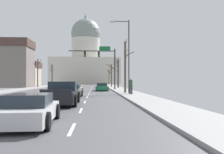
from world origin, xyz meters
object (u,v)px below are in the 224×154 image
(sedan_oncoming_01, at_px, (68,85))
(sedan_oncoming_02, at_px, (60,84))
(pedestrian_00, at_px, (131,85))
(street_lamp_right, at_px, (126,50))
(sedan_near_00, at_px, (102,87))
(sedan_near_02, at_px, (71,91))
(signal_gantry, at_px, (102,59))
(pickup_truck_near_03, at_px, (62,94))
(sedan_near_04, at_px, (30,110))
(sedan_near_01, at_px, (75,89))
(sedan_oncoming_00, at_px, (64,86))

(sedan_oncoming_01, relative_size, sedan_oncoming_02, 1.00)
(pedestrian_00, bearing_deg, sedan_oncoming_02, 108.48)
(street_lamp_right, xyz_separation_m, sedan_near_00, (-2.60, 10.03, -4.57))
(street_lamp_right, xyz_separation_m, sedan_oncoming_02, (-13.02, 38.32, -4.59))
(sedan_oncoming_02, bearing_deg, sedan_near_02, -80.61)
(signal_gantry, xyz_separation_m, sedan_near_02, (-3.54, -17.20, -4.71))
(street_lamp_right, distance_m, pedestrian_00, 4.32)
(pickup_truck_near_03, xyz_separation_m, sedan_near_04, (-0.18, -7.67, -0.16))
(pickup_truck_near_03, bearing_deg, sedan_oncoming_01, 95.61)
(sedan_oncoming_01, height_order, pedestrian_00, pedestrian_00)
(sedan_oncoming_02, bearing_deg, pedestrian_00, -71.52)
(sedan_near_02, relative_size, sedan_oncoming_02, 0.94)
(sedan_near_00, height_order, pedestrian_00, pedestrian_00)
(sedan_near_01, xyz_separation_m, sedan_oncoming_01, (-3.56, 25.22, 0.04))
(sedan_oncoming_02, distance_m, pedestrian_00, 42.03)
(sedan_near_04, height_order, sedan_oncoming_01, sedan_oncoming_01)
(signal_gantry, relative_size, sedan_near_01, 1.78)
(pickup_truck_near_03, relative_size, pedestrian_00, 3.03)
(sedan_near_01, bearing_deg, pickup_truck_near_03, -88.67)
(pedestrian_00, bearing_deg, sedan_oncoming_01, 108.66)
(sedan_near_04, bearing_deg, street_lamp_right, 72.01)
(sedan_oncoming_00, bearing_deg, sedan_near_04, -84.76)
(sedan_near_04, relative_size, sedan_oncoming_00, 0.91)
(sedan_near_01, relative_size, sedan_near_04, 1.04)
(signal_gantry, relative_size, pickup_truck_near_03, 1.48)
(sedan_near_04, distance_m, pedestrian_00, 18.45)
(sedan_near_02, relative_size, sedan_oncoming_01, 0.94)
(street_lamp_right, bearing_deg, pedestrian_00, -79.01)
(sedan_near_02, height_order, sedan_oncoming_00, sedan_near_02)
(sedan_near_00, height_order, sedan_near_04, sedan_near_00)
(pickup_truck_near_03, bearing_deg, sedan_oncoming_00, 96.89)
(street_lamp_right, bearing_deg, signal_gantry, 100.65)
(signal_gantry, distance_m, sedan_oncoming_01, 17.62)
(street_lamp_right, bearing_deg, sedan_oncoming_01, 109.06)
(sedan_oncoming_00, height_order, sedan_oncoming_01, sedan_oncoming_01)
(sedan_near_04, bearing_deg, sedan_near_01, 90.40)
(street_lamp_right, distance_m, sedan_oncoming_01, 30.45)
(sedan_near_00, distance_m, sedan_oncoming_02, 30.14)
(sedan_near_04, height_order, pedestrian_00, pedestrian_00)
(sedan_near_02, bearing_deg, sedan_oncoming_01, 96.70)
(sedan_near_00, bearing_deg, street_lamp_right, -75.49)
(sedan_near_00, distance_m, pickup_truck_near_03, 21.46)
(sedan_near_01, distance_m, sedan_oncoming_02, 35.73)
(street_lamp_right, bearing_deg, sedan_near_00, 104.51)
(sedan_near_00, distance_m, sedan_near_04, 29.08)
(sedan_near_00, bearing_deg, sedan_near_01, -118.39)
(pickup_truck_near_03, bearing_deg, sedan_oncoming_02, 98.15)
(street_lamp_right, height_order, pickup_truck_near_03, street_lamp_right)
(sedan_near_00, relative_size, sedan_oncoming_01, 1.00)
(sedan_oncoming_02, bearing_deg, signal_gantry, -67.26)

